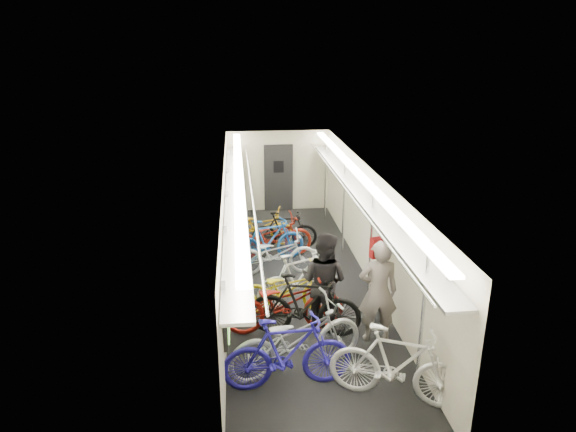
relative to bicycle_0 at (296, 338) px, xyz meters
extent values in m
plane|color=black|center=(0.42, 3.07, -0.58)|extent=(10.00, 10.00, 0.00)
plane|color=white|center=(0.42, 3.07, 1.82)|extent=(10.00, 10.00, 0.00)
plane|color=beige|center=(-1.08, 3.07, 0.62)|extent=(0.00, 10.00, 10.00)
plane|color=beige|center=(1.92, 3.07, 0.62)|extent=(0.00, 10.00, 10.00)
plane|color=beige|center=(0.42, 8.07, 0.62)|extent=(3.00, 0.00, 3.00)
plane|color=beige|center=(0.42, -1.93, 0.62)|extent=(3.00, 0.00, 3.00)
cube|color=black|center=(-1.04, -0.13, 0.67)|extent=(0.06, 1.10, 0.80)
cube|color=#7DC657|center=(-1.00, -0.13, 0.67)|extent=(0.02, 0.96, 0.66)
cube|color=black|center=(-1.04, 2.07, 0.67)|extent=(0.06, 1.10, 0.80)
cube|color=#7DC657|center=(-1.00, 2.07, 0.67)|extent=(0.02, 0.96, 0.66)
cube|color=black|center=(-1.04, 4.27, 0.67)|extent=(0.06, 1.10, 0.80)
cube|color=#7DC657|center=(-1.00, 4.27, 0.67)|extent=(0.02, 0.96, 0.66)
cube|color=black|center=(-1.04, 6.47, 0.67)|extent=(0.06, 1.10, 0.80)
cube|color=#7DC657|center=(-1.00, 6.47, 0.67)|extent=(0.02, 0.96, 0.66)
cube|color=yellow|center=(-1.03, 0.97, 0.72)|extent=(0.02, 0.22, 0.30)
cube|color=yellow|center=(-1.03, 3.17, 0.72)|extent=(0.02, 0.22, 0.30)
cube|color=yellow|center=(-1.03, 5.37, 0.72)|extent=(0.02, 0.22, 0.30)
cube|color=black|center=(0.42, 8.01, 0.42)|extent=(0.85, 0.08, 2.00)
cube|color=#999BA0|center=(-0.86, 3.07, 1.34)|extent=(0.40, 9.70, 0.05)
cube|color=#999BA0|center=(1.70, 3.07, 1.34)|extent=(0.40, 9.70, 0.05)
cylinder|color=silver|center=(-0.53, 3.07, 1.44)|extent=(0.04, 9.70, 0.04)
cylinder|color=silver|center=(1.37, 3.07, 1.44)|extent=(0.04, 9.70, 0.04)
cube|color=white|center=(-0.78, 3.07, 1.76)|extent=(0.18, 9.60, 0.04)
cube|color=white|center=(1.62, 3.07, 1.76)|extent=(0.18, 9.60, 0.04)
cylinder|color=silver|center=(1.67, -0.73, 0.62)|extent=(0.05, 0.05, 2.38)
cylinder|color=silver|center=(1.67, 2.07, 0.62)|extent=(0.05, 0.05, 2.38)
cylinder|color=silver|center=(1.67, 4.57, 0.62)|extent=(0.05, 0.05, 2.38)
cylinder|color=silver|center=(1.67, 7.07, 0.62)|extent=(0.05, 0.05, 2.38)
imported|color=#A5A6AA|center=(0.00, 0.00, 0.00)|extent=(2.33, 1.42, 1.16)
imported|color=#251BA7|center=(-0.17, -0.38, 0.00)|extent=(1.95, 0.66, 1.15)
imported|color=maroon|center=(-0.08, 1.17, -0.02)|extent=(2.14, 0.82, 1.11)
imported|color=black|center=(0.27, 0.99, 0.01)|extent=(2.01, 0.93, 1.17)
imported|color=gold|center=(0.04, 1.84, -0.10)|extent=(1.83, 0.68, 0.95)
imported|color=white|center=(0.30, 2.15, -0.04)|extent=(1.85, 1.20, 1.08)
imported|color=silver|center=(-0.03, 3.54, -0.10)|extent=(1.83, 0.68, 0.95)
imported|color=#1C59AD|center=(-0.14, 4.19, -0.06)|extent=(1.81, 0.93, 1.05)
imported|color=maroon|center=(-0.06, 4.45, -0.06)|extent=(2.05, 1.01, 1.03)
imported|color=black|center=(0.30, 4.93, -0.10)|extent=(1.62, 0.51, 0.97)
imported|color=gold|center=(-0.30, 5.34, -0.11)|extent=(1.87, 1.04, 0.93)
imported|color=white|center=(1.33, -0.83, 0.01)|extent=(2.00, 1.27, 1.17)
imported|color=slate|center=(1.46, 0.73, 0.33)|extent=(0.69, 0.48, 1.82)
imported|color=black|center=(0.62, 1.23, 0.32)|extent=(1.11, 1.07, 1.81)
cube|color=#A11013|center=(1.70, 1.74, 0.70)|extent=(0.29, 0.21, 0.38)
camera|label=1|loc=(-0.82, -6.74, 4.30)|focal=32.00mm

